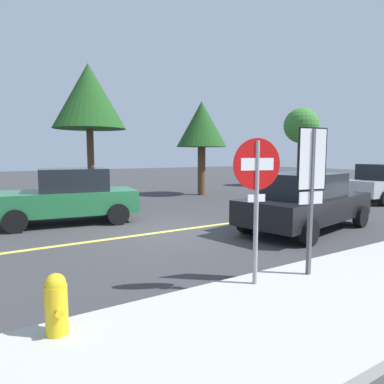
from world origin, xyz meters
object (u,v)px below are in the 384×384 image
Objects in this scene: stop_sign at (257,189)px; tree_right_verge at (89,97)px; car_black_far_lane at (305,202)px; tree_centre_verge at (301,127)px; car_green_approaching at (69,196)px; tree_left_verge at (202,125)px; speed_limit_sign at (312,176)px; fire_hydrant at (57,309)px.

tree_right_verge is (0.53, 10.53, 2.81)m from stop_sign.
tree_right_verge reaches higher than stop_sign.
car_black_far_lane is 14.37m from tree_centre_verge.
car_green_approaching is at bearing 139.53° from car_black_far_lane.
tree_left_verge reaches higher than stop_sign.
stop_sign is at bearing -141.26° from tree_centre_verge.
speed_limit_sign is 3.04× the size of fire_hydrant.
fire_hydrant is (-3.86, 0.19, -1.33)m from speed_limit_sign.
speed_limit_sign is at bearing -8.59° from stop_sign.
fire_hydrant is (-3.36, -10.49, -3.98)m from tree_right_verge.
car_green_approaching is (-1.15, 7.07, -0.76)m from stop_sign.
stop_sign is 7.20m from car_green_approaching.
speed_limit_sign is 18.30m from tree_centre_verge.
stop_sign is at bearing -148.54° from car_black_far_lane.
tree_right_verge is at bearing 87.13° from stop_sign.
speed_limit_sign is at bearing -73.29° from car_green_approaching.
car_black_far_lane is at bearing 31.46° from stop_sign.
fire_hydrant is at bearing 179.22° from stop_sign.
tree_centre_verge is (15.86, 4.73, 3.05)m from car_green_approaching.
car_green_approaching is 16.83m from tree_centre_verge.
tree_centre_verge is (14.71, 11.80, 2.28)m from stop_sign.
stop_sign is at bearing -92.87° from tree_right_verge.
tree_left_verge is 0.83× the size of tree_right_verge.
tree_centre_verge is at bearing 5.13° from tree_right_verge.
car_black_far_lane is (4.16, 2.54, -0.79)m from stop_sign.
tree_centre_verge reaches higher than car_black_far_lane.
stop_sign is at bearing -0.78° from fire_hydrant.
tree_left_verge is 5.94m from tree_right_verge.
tree_right_verge reaches higher than car_black_far_lane.
tree_right_verge is (-14.19, -1.27, 0.53)m from tree_centre_verge.
tree_right_verge is 6.92× the size of fire_hydrant.
car_green_approaching is 5.14× the size of fire_hydrant.
tree_left_verge reaches higher than car_green_approaching.
tree_centre_verge is (13.69, 11.96, 2.12)m from speed_limit_sign.
fire_hydrant is at bearing -107.77° from tree_right_verge.
tree_left_verge reaches higher than speed_limit_sign.
tree_right_verge reaches higher than car_green_approaching.
speed_limit_sign is 0.54× the size of car_black_far_lane.
fire_hydrant is (-17.55, -11.77, -3.45)m from tree_centre_verge.
stop_sign reaches higher than car_green_approaching.
car_green_approaching is 0.89× the size of tree_left_verge.
car_green_approaching is 7.24m from fire_hydrant.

